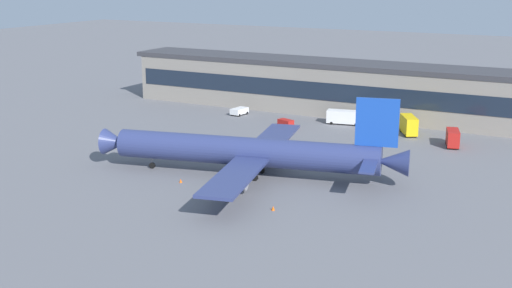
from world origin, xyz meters
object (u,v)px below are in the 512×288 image
object	(u,v)px
stair_truck	(453,138)
baggage_tug	(286,123)
traffic_cone_0	(273,208)
airliner	(250,152)
catering_truck	(409,125)
fuel_truck	(345,117)
pushback_tractor	(239,111)
traffic_cone_1	(181,181)

from	to	relation	value
stair_truck	baggage_tug	size ratio (longest dim) A/B	1.59
baggage_tug	traffic_cone_0	world-z (taller)	baggage_tug
airliner	catering_truck	world-z (taller)	airliner
airliner	baggage_tug	bearing A→B (deg)	106.11
fuel_truck	catering_truck	bearing A→B (deg)	-10.60
traffic_cone_0	catering_truck	bearing A→B (deg)	84.80
stair_truck	fuel_truck	size ratio (longest dim) A/B	0.73
airliner	pushback_tractor	world-z (taller)	airliner
catering_truck	fuel_truck	bearing A→B (deg)	169.40
pushback_tractor	fuel_truck	world-z (taller)	fuel_truck
baggage_tug	airliner	bearing A→B (deg)	-73.89
traffic_cone_0	fuel_truck	bearing A→B (deg)	100.19
stair_truck	traffic_cone_1	bearing A→B (deg)	-128.05
pushback_tractor	traffic_cone_1	world-z (taller)	pushback_tractor
catering_truck	baggage_tug	distance (m)	28.22
airliner	traffic_cone_0	bearing A→B (deg)	-50.33
stair_truck	traffic_cone_1	size ratio (longest dim) A/B	9.74
catering_truck	traffic_cone_0	distance (m)	58.08
pushback_tractor	traffic_cone_1	xyz separation A→B (m)	(18.38, -53.44, -0.72)
airliner	stair_truck	world-z (taller)	airliner
airliner	stair_truck	size ratio (longest dim) A/B	8.67
airliner	stair_truck	xyz separation A→B (m)	(27.54, 37.89, -2.56)
pushback_tractor	traffic_cone_0	bearing A→B (deg)	-56.39
airliner	stair_truck	bearing A→B (deg)	53.99
pushback_tractor	traffic_cone_0	world-z (taller)	pushback_tractor
traffic_cone_0	stair_truck	bearing A→B (deg)	72.50
fuel_truck	stair_truck	bearing A→B (deg)	-18.95
pushback_tractor	fuel_truck	size ratio (longest dim) A/B	0.58
airliner	pushback_tractor	size ratio (longest dim) A/B	11.02
airliner	traffic_cone_1	distance (m)	13.31
stair_truck	catering_truck	xyz separation A→B (m)	(-10.99, 6.30, 0.31)
airliner	fuel_truck	bearing A→B (deg)	89.56
stair_truck	traffic_cone_1	world-z (taller)	stair_truck
pushback_tractor	airliner	bearing A→B (deg)	-58.44
airliner	traffic_cone_0	xyz separation A→B (m)	(11.30, -13.62, -4.19)
baggage_tug	traffic_cone_1	xyz separation A→B (m)	(1.87, -46.56, -0.76)
pushback_tractor	fuel_truck	bearing A→B (deg)	5.37
stair_truck	traffic_cone_0	world-z (taller)	stair_truck
airliner	fuel_truck	world-z (taller)	airliner
traffic_cone_0	pushback_tractor	bearing A→B (deg)	123.61
airliner	pushback_tractor	bearing A→B (deg)	121.56
traffic_cone_0	airliner	bearing A→B (deg)	129.67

